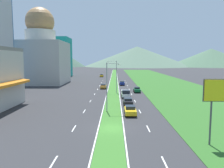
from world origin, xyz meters
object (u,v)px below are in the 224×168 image
Objects in this scene: street_lamp_near at (108,84)px; car_5 at (128,102)px; car_4 at (137,90)px; pickup_truck_0 at (126,94)px; car_3 at (102,76)px; car_6 at (103,86)px; car_1 at (130,110)px; street_lamp_mid at (115,74)px; car_2 at (122,83)px.

car_5 is (3.91, 5.76, -4.35)m from street_lamp_near.
car_5 is (-3.69, -18.23, -0.02)m from car_4.
car_3 is at bearing -171.28° from pickup_truck_0.
car_5 is 27.32m from car_6.
car_1 reaches higher than car_4.
car_1 is (2.51, -25.06, -4.48)m from street_lamp_mid.
car_2 is at bearing -179.93° from pickup_truck_0.
pickup_truck_0 is (0.05, 17.30, 0.19)m from car_1.
street_lamp_mid is 2.18× the size of car_1.
car_4 is at bearing 171.78° from car_1.
car_5 is (2.61, -17.11, -4.51)m from street_lamp_mid.
car_4 reaches higher than car_2.
street_lamp_mid is 11.15m from car_6.
street_lamp_mid is at bearing -79.93° from car_4.
car_6 is at bearing -169.38° from car_1.
car_2 is (2.53, 19.19, -4.50)m from street_lamp_mid.
car_3 is at bearing 97.42° from street_lamp_mid.
car_3 is (-10.19, 84.04, -0.03)m from car_1.
car_3 is 0.87× the size of car_6.
pickup_truck_0 is (-0.04, 9.35, 0.22)m from car_5.
street_lamp_mid is 1.94× the size of car_2.
car_4 is (3.76, -18.07, 0.01)m from car_2.
car_1 is 26.45m from car_4.
car_6 reaches higher than car_5.
car_2 is 11.73m from car_6.
car_1 is 0.95× the size of car_4.
street_lamp_near reaches higher than pickup_truck_0.
street_lamp_mid reaches higher than car_4.
street_lamp_near is 8.21m from car_5.
car_1 is at bearing -169.38° from car_6.
car_5 is at bearing 55.83° from street_lamp_near.
street_lamp_mid is 7.81m from car_4.
car_4 is at bearing -128.99° from car_6.
street_lamp_mid is at bearing -7.51° from car_2.
street_lamp_near is at bearing -119.86° from car_1.
car_1 is 84.66m from car_3.
car_3 is 0.77× the size of pickup_truck_0.
car_1 is 44.25m from car_2.
car_4 is 0.93× the size of car_6.
car_6 is at bearing 112.76° from street_lamp_mid.
car_1 is at bearing -0.17° from pickup_truck_0.
street_lamp_near reaches higher than car_5.
street_lamp_mid reaches higher than car_5.
car_2 is at bearing -165.61° from car_3.
street_lamp_mid reaches higher than car_2.
car_4 is (6.29, 1.12, -4.49)m from street_lamp_mid.
car_2 reaches higher than car_5.
street_lamp_near is at bearing -175.55° from car_3.
car_5 is 9.35m from pickup_truck_0.
street_lamp_mid reaches higher than pickup_truck_0.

